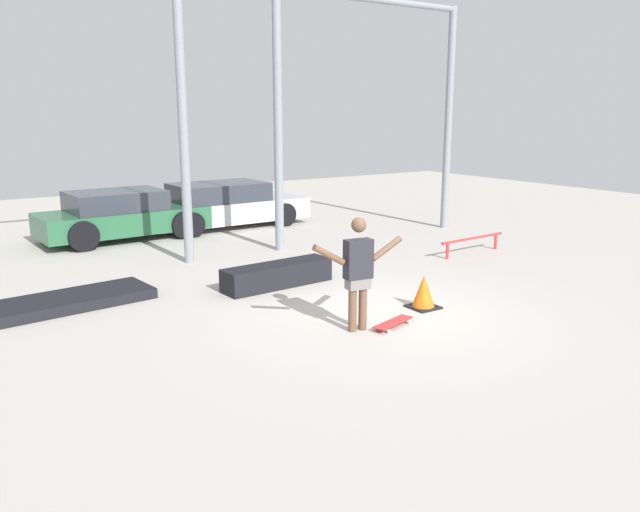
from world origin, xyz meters
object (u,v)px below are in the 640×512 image
object	(u,v)px
skateboard	(393,323)
manual_pad	(72,300)
grind_rail	(473,241)
grind_box	(278,275)
parked_car_silver	(223,205)
parked_car_green	(121,215)
traffic_cone	(424,292)
skateboarder	(358,268)

from	to	relation	value
skateboard	manual_pad	bearing A→B (deg)	119.11
skateboard	manual_pad	size ratio (longest dim) A/B	0.32
manual_pad	grind_rail	xyz separation A→B (m)	(8.48, -0.94, 0.21)
skateboard	grind_box	xyz separation A→B (m)	(-0.33, 2.91, 0.15)
parked_car_silver	manual_pad	bearing A→B (deg)	-136.40
manual_pad	parked_car_green	world-z (taller)	parked_car_green
grind_box	grind_rail	xyz separation A→B (m)	(5.04, -0.09, 0.09)
manual_pad	traffic_cone	bearing A→B (deg)	-34.75
grind_rail	traffic_cone	xyz separation A→B (m)	(-3.70, -2.38, -0.03)
skateboarder	skateboard	xyz separation A→B (m)	(0.54, -0.17, -0.88)
skateboard	grind_box	world-z (taller)	grind_box
grind_box	parked_car_green	distance (m)	6.09
skateboarder	traffic_cone	bearing A→B (deg)	17.24
parked_car_silver	traffic_cone	bearing A→B (deg)	-94.84
parked_car_silver	traffic_cone	xyz separation A→B (m)	(-0.46, -8.64, -0.34)
skateboarder	skateboard	size ratio (longest dim) A/B	2.05
skateboarder	manual_pad	bearing A→B (deg)	139.42
parked_car_green	traffic_cone	bearing A→B (deg)	-77.22
skateboarder	skateboard	distance (m)	1.04
skateboard	parked_car_green	xyz separation A→B (m)	(-1.42, 8.89, 0.55)
grind_box	manual_pad	distance (m)	3.55
manual_pad	parked_car_silver	distance (m)	7.49
parked_car_green	parked_car_silver	distance (m)	2.90
skateboarder	parked_car_silver	xyz separation A→B (m)	(2.01, 8.91, -0.33)
skateboard	grind_box	bearing A→B (deg)	80.49
manual_pad	grind_rail	world-z (taller)	grind_rail
skateboarder	grind_box	world-z (taller)	skateboarder
traffic_cone	parked_car_silver	bearing A→B (deg)	86.97
manual_pad	grind_rail	bearing A→B (deg)	-6.35
skateboarder	grind_rail	world-z (taller)	skateboarder
grind_box	traffic_cone	distance (m)	2.81
parked_car_green	traffic_cone	size ratio (longest dim) A/B	7.40
skateboard	grind_box	size ratio (longest dim) A/B	0.39
parked_car_silver	skateboard	bearing A→B (deg)	-101.03
grind_box	grind_rail	size ratio (longest dim) A/B	1.05
skateboard	parked_car_silver	distance (m)	9.22
grind_box	manual_pad	size ratio (longest dim) A/B	0.83
manual_pad	skateboard	bearing A→B (deg)	-44.96
skateboard	traffic_cone	bearing A→B (deg)	7.64
parked_car_green	traffic_cone	xyz separation A→B (m)	(2.44, -8.45, -0.34)
parked_car_silver	parked_car_green	bearing A→B (deg)	-177.95
traffic_cone	parked_car_green	bearing A→B (deg)	106.09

